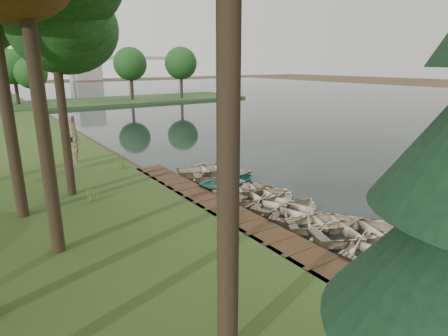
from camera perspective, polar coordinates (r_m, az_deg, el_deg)
ground at (r=17.95m, az=3.54°, el=-5.62°), size 300.00×300.00×0.00m
water at (r=52.61m, az=16.23°, el=8.06°), size 130.00×200.00×0.05m
boardwalk at (r=17.02m, az=-0.74°, el=-6.27°), size 1.60×16.00×0.30m
peninsula at (r=66.05m, az=-18.39°, el=9.52°), size 50.00×14.00×0.45m
far_trees at (r=64.89m, az=-21.78°, el=14.62°), size 45.60×5.60×8.80m
bridge at (r=135.05m, az=-25.63°, el=14.55°), size 95.90×4.00×8.60m
building_a at (r=158.38m, az=-20.45°, el=15.75°), size 10.00×8.00×18.00m
rowboat_0 at (r=14.42m, az=22.62°, el=-10.73°), size 3.55×2.64×0.71m
rowboat_1 at (r=15.27m, az=19.78°, el=-8.75°), size 4.48×3.78×0.79m
rowboat_2 at (r=15.77m, az=15.21°, el=-7.77°), size 3.98×3.51×0.68m
rowboat_3 at (r=16.71m, az=11.00°, el=-6.11°), size 3.94×3.38×0.69m
rowboat_4 at (r=17.58m, az=7.95°, el=-4.93°), size 3.65×3.12×0.64m
rowboat_5 at (r=18.28m, az=5.53°, el=-3.95°), size 3.63×2.83×0.69m
rowboat_6 at (r=19.17m, az=2.94°, el=-2.95°), size 3.99×3.53×0.68m
rowboat_7 at (r=20.23m, az=0.94°, el=-1.85°), size 3.74×2.83×0.73m
rowboat_8 at (r=21.48m, az=-0.06°, el=-0.77°), size 4.26×3.67×0.74m
rowboat_9 at (r=22.48m, az=-2.32°, el=0.01°), size 4.32×3.57×0.77m
stored_rowboat at (r=24.37m, az=-21.59°, el=0.63°), size 3.84×3.35×0.66m
tree_4 at (r=19.05m, az=-24.90°, el=21.00°), size 4.65×4.65×10.47m
reeds_0 at (r=14.51m, az=-0.02°, el=-7.70°), size 0.60×0.60×0.93m
reeds_1 at (r=14.86m, az=-0.07°, el=-6.90°), size 0.60×0.60×1.02m
reeds_2 at (r=18.52m, az=-19.56°, el=-3.47°), size 0.60×0.60×0.86m
reeds_3 at (r=23.56m, az=-15.35°, el=1.00°), size 0.60×0.60×0.91m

